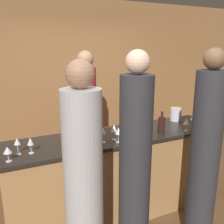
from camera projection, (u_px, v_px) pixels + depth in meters
The scene contains 17 objects.
ground_plane at pixel (119, 211), 3.14m from camera, with size 14.00×14.00×0.00m, color brown.
back_wall at pixel (74, 83), 4.37m from camera, with size 8.00×0.06×2.80m.
bar_counter at pixel (119, 174), 3.01m from camera, with size 2.64×0.66×1.03m.
bartender at pixel (87, 124), 3.57m from camera, with size 0.28×0.28×1.96m.
guest_0 at pixel (84, 191), 1.95m from camera, with size 0.30×0.30×1.93m.
guest_1 at pixel (205, 156), 2.51m from camera, with size 0.30×0.30×2.01m.
guest_2 at pixel (135, 168), 2.26m from camera, with size 0.29×0.29×1.99m.
wine_bottle_0 at pixel (162, 125), 2.88m from camera, with size 0.08×0.08×0.27m.
ice_bucket at pixel (176, 114), 3.41m from camera, with size 0.15×0.15×0.18m.
wine_glass_0 at pixel (17, 142), 2.32m from camera, with size 0.06×0.06×0.16m.
wine_glass_1 at pixel (187, 122), 2.97m from camera, with size 0.07×0.07×0.16m.
wine_glass_2 at pixel (30, 142), 2.35m from camera, with size 0.06×0.06×0.16m.
wine_glass_3 at pixel (119, 131), 2.61m from camera, with size 0.07×0.07×0.16m.
wine_glass_4 at pixel (8, 150), 2.18m from camera, with size 0.07×0.07×0.14m.
wine_glass_5 at pixel (103, 131), 2.61m from camera, with size 0.07×0.07×0.16m.
wine_glass_6 at pixel (114, 129), 2.69m from camera, with size 0.07×0.07×0.17m.
wine_glass_7 at pixel (193, 118), 3.14m from camera, with size 0.08×0.08×0.15m.
Camera 1 is at (-1.22, -2.43, 2.01)m, focal length 40.00 mm.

